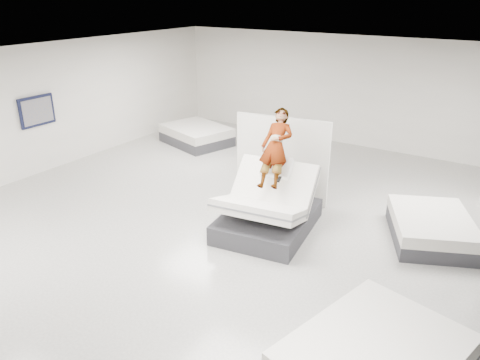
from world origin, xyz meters
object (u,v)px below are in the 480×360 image
at_px(person, 275,162).
at_px(flat_bed_right_far, 431,228).
at_px(remote, 279,179).
at_px(flat_bed_left_far, 197,135).
at_px(divider_panel, 282,160).
at_px(wall_poster, 37,111).
at_px(hero_bed, 268,210).

distance_m(person, flat_bed_right_far, 3.17).
xyz_separation_m(remote, flat_bed_left_far, (-4.80, 3.63, -0.86)).
height_order(divider_panel, flat_bed_left_far, divider_panel).
bearing_deg(wall_poster, divider_panel, 16.51).
height_order(person, remote, person).
bearing_deg(flat_bed_left_far, wall_poster, -114.60).
distance_m(hero_bed, person, 0.94).
relative_size(remote, divider_panel, 0.07).
height_order(hero_bed, person, person).
distance_m(hero_bed, divider_panel, 1.58).
height_order(remote, flat_bed_right_far, remote).
relative_size(person, flat_bed_right_far, 0.73).
distance_m(hero_bed, wall_poster, 6.52).
bearing_deg(person, flat_bed_left_far, 135.61).
bearing_deg(person, remote, -57.85).
height_order(hero_bed, flat_bed_right_far, hero_bed).
bearing_deg(flat_bed_left_far, hero_bed, -38.46).
height_order(person, flat_bed_right_far, person).
bearing_deg(flat_bed_right_far, flat_bed_left_far, 162.54).
height_order(flat_bed_right_far, wall_poster, wall_poster).
height_order(person, flat_bed_left_far, person).
bearing_deg(remote, wall_poster, 174.87).
bearing_deg(divider_panel, flat_bed_right_far, -10.20).
distance_m(divider_panel, flat_bed_left_far, 4.72).
xyz_separation_m(person, divider_panel, (-0.43, 1.09, -0.36)).
height_order(divider_panel, flat_bed_right_far, divider_panel).
xyz_separation_m(person, remote, (0.27, -0.31, -0.18)).
bearing_deg(flat_bed_left_far, divider_panel, -28.48).
bearing_deg(flat_bed_right_far, remote, -152.63).
distance_m(person, flat_bed_left_far, 5.71).
relative_size(person, remote, 11.55).
bearing_deg(hero_bed, person, 98.22).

